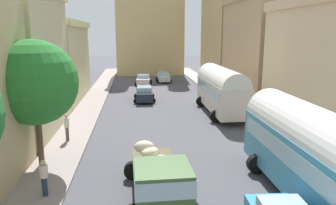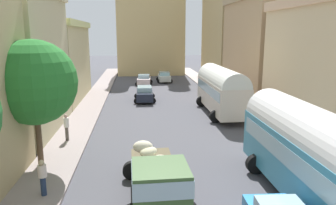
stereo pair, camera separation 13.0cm
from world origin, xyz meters
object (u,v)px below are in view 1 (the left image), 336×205
at_px(parked_bus_0, 314,152).
at_px(cargo_truck_0, 159,180).
at_px(parked_bus_1, 221,88).
at_px(car_1, 143,80).
at_px(pedestrian_0, 44,177).
at_px(car_3, 164,77).
at_px(pedestrian_2, 67,127).
at_px(car_0, 144,94).

xyz_separation_m(parked_bus_0, cargo_truck_0, (-6.38, 0.24, -1.00)).
bearing_deg(parked_bus_1, car_1, 110.38).
distance_m(parked_bus_0, parked_bus_1, 15.71).
bearing_deg(pedestrian_0, car_3, 76.17).
distance_m(car_3, pedestrian_0, 34.90).
relative_size(parked_bus_1, car_1, 2.45).
xyz_separation_m(parked_bus_1, cargo_truck_0, (-6.79, -15.46, -1.02)).
bearing_deg(cargo_truck_0, car_1, 89.31).
bearing_deg(parked_bus_0, pedestrian_0, 172.01).
xyz_separation_m(pedestrian_0, pedestrian_2, (-0.50, 7.43, 0.09)).
distance_m(cargo_truck_0, pedestrian_0, 5.05).
xyz_separation_m(car_0, car_1, (0.25, 11.07, -0.04)).
relative_size(cargo_truck_0, pedestrian_0, 3.86).
bearing_deg(cargo_truck_0, parked_bus_0, -2.17).
xyz_separation_m(parked_bus_0, car_0, (-6.24, 21.85, -1.47)).
xyz_separation_m(car_0, car_3, (3.33, 13.61, -0.03)).
distance_m(car_1, car_3, 3.99).
bearing_deg(cargo_truck_0, pedestrian_2, 121.46).
bearing_deg(car_1, cargo_truck_0, -90.69).
distance_m(parked_bus_1, car_0, 9.18).
relative_size(car_1, car_3, 0.99).
distance_m(pedestrian_0, pedestrian_2, 7.45).
height_order(cargo_truck_0, car_1, cargo_truck_0).
bearing_deg(pedestrian_0, cargo_truck_0, -15.36).
distance_m(cargo_truck_0, pedestrian_2, 10.28).
height_order(parked_bus_0, pedestrian_2, parked_bus_0).
bearing_deg(parked_bus_0, cargo_truck_0, 177.83).
distance_m(parked_bus_0, pedestrian_2, 14.85).
distance_m(car_0, car_1, 11.08).
bearing_deg(car_3, car_1, -140.57).
bearing_deg(parked_bus_0, car_0, 105.94).
xyz_separation_m(parked_bus_0, car_1, (-5.99, 32.93, -1.51)).
xyz_separation_m(parked_bus_1, car_3, (-3.32, 19.76, -1.52)).
height_order(car_1, pedestrian_0, pedestrian_0).
xyz_separation_m(parked_bus_0, pedestrian_0, (-11.25, 1.58, -1.26)).
bearing_deg(pedestrian_2, car_0, 66.79).
xyz_separation_m(cargo_truck_0, car_1, (0.39, 32.68, -0.51)).
bearing_deg(pedestrian_0, car_0, 76.12).
bearing_deg(parked_bus_1, parked_bus_0, -91.49).
height_order(parked_bus_1, car_3, parked_bus_1).
bearing_deg(car_1, parked_bus_0, -79.69).
bearing_deg(pedestrian_2, car_3, 71.52).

